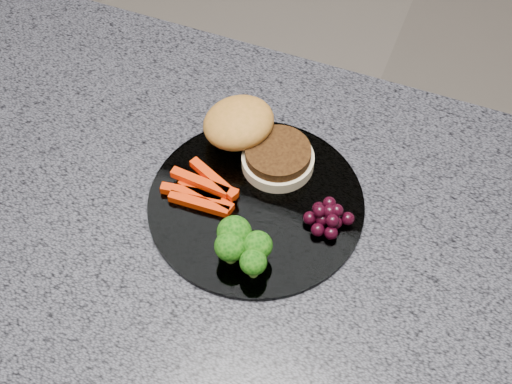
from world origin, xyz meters
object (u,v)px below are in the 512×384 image
(burger, at_px, (252,137))
(island_cabinet, at_px, (224,371))
(plate, at_px, (256,203))
(grape_bunch, at_px, (328,217))

(burger, bearing_deg, island_cabinet, -79.98)
(plate, height_order, burger, burger)
(grape_bunch, bearing_deg, plate, -178.33)
(island_cabinet, relative_size, burger, 7.06)
(island_cabinet, xyz_separation_m, plate, (0.04, 0.04, 0.47))
(plate, bearing_deg, burger, 114.67)
(burger, relative_size, grape_bunch, 2.94)
(plate, xyz_separation_m, burger, (-0.03, 0.08, 0.02))
(plate, distance_m, burger, 0.09)
(burger, bearing_deg, plate, -50.90)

